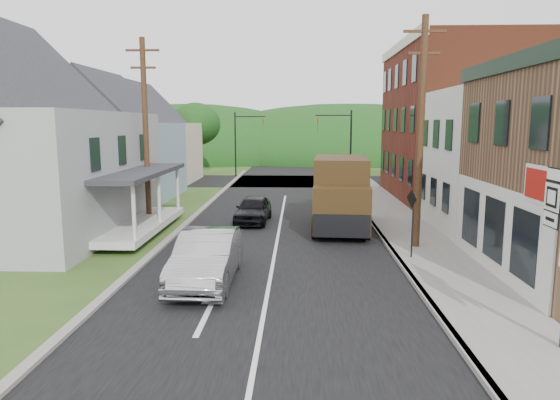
# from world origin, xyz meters

# --- Properties ---
(ground) EXTENTS (120.00, 120.00, 0.00)m
(ground) POSITION_xyz_m (0.00, 0.00, 0.00)
(ground) COLOR #2D4719
(ground) RESTS_ON ground
(road) EXTENTS (9.00, 90.00, 0.02)m
(road) POSITION_xyz_m (0.00, 10.00, 0.00)
(road) COLOR black
(road) RESTS_ON ground
(cross_road) EXTENTS (60.00, 9.00, 0.02)m
(cross_road) POSITION_xyz_m (0.00, 27.00, 0.00)
(cross_road) COLOR black
(cross_road) RESTS_ON ground
(sidewalk_right) EXTENTS (2.80, 55.00, 0.15)m
(sidewalk_right) POSITION_xyz_m (5.90, 8.00, 0.07)
(sidewalk_right) COLOR slate
(sidewalk_right) RESTS_ON ground
(curb_right) EXTENTS (0.20, 55.00, 0.15)m
(curb_right) POSITION_xyz_m (4.55, 8.00, 0.07)
(curb_right) COLOR slate
(curb_right) RESTS_ON ground
(curb_left) EXTENTS (0.30, 55.00, 0.12)m
(curb_left) POSITION_xyz_m (-4.65, 8.00, 0.06)
(curb_left) COLOR slate
(curb_left) RESTS_ON ground
(storefront_white) EXTENTS (8.00, 7.00, 6.50)m
(storefront_white) POSITION_xyz_m (11.30, 7.50, 3.25)
(storefront_white) COLOR silver
(storefront_white) RESTS_ON ground
(storefront_red) EXTENTS (8.00, 12.00, 10.00)m
(storefront_red) POSITION_xyz_m (11.30, 17.00, 5.00)
(storefront_red) COLOR maroon
(storefront_red) RESTS_ON ground
(house_gray) EXTENTS (10.20, 12.24, 8.35)m
(house_gray) POSITION_xyz_m (-12.00, 6.00, 4.23)
(house_gray) COLOR #949799
(house_gray) RESTS_ON ground
(house_blue) EXTENTS (7.14, 8.16, 7.28)m
(house_blue) POSITION_xyz_m (-11.00, 17.00, 3.69)
(house_blue) COLOR #8198B1
(house_blue) RESTS_ON ground
(house_cream) EXTENTS (7.14, 8.16, 7.28)m
(house_cream) POSITION_xyz_m (-11.50, 26.00, 3.69)
(house_cream) COLOR beige
(house_cream) RESTS_ON ground
(utility_pole_right) EXTENTS (1.60, 0.26, 9.00)m
(utility_pole_right) POSITION_xyz_m (5.60, 3.50, 4.66)
(utility_pole_right) COLOR #472D19
(utility_pole_right) RESTS_ON ground
(utility_pole_left) EXTENTS (1.60, 0.26, 9.00)m
(utility_pole_left) POSITION_xyz_m (-6.50, 8.00, 4.66)
(utility_pole_left) COLOR #472D19
(utility_pole_left) RESTS_ON ground
(traffic_signal_right) EXTENTS (2.87, 0.20, 6.00)m
(traffic_signal_right) POSITION_xyz_m (4.30, 23.50, 3.76)
(traffic_signal_right) COLOR black
(traffic_signal_right) RESTS_ON ground
(traffic_signal_left) EXTENTS (2.87, 0.20, 6.00)m
(traffic_signal_left) POSITION_xyz_m (-4.30, 30.50, 3.76)
(traffic_signal_left) COLOR black
(traffic_signal_left) RESTS_ON ground
(tree_left_c) EXTENTS (5.80, 5.80, 8.41)m
(tree_left_c) POSITION_xyz_m (-19.00, 20.00, 5.94)
(tree_left_c) COLOR #382616
(tree_left_c) RESTS_ON ground
(tree_left_d) EXTENTS (4.80, 4.80, 6.94)m
(tree_left_d) POSITION_xyz_m (-9.00, 32.00, 4.88)
(tree_left_d) COLOR #382616
(tree_left_d) RESTS_ON ground
(forested_ridge) EXTENTS (90.00, 30.00, 16.00)m
(forested_ridge) POSITION_xyz_m (0.00, 55.00, 0.00)
(forested_ridge) COLOR #0F3510
(forested_ridge) RESTS_ON ground
(silver_sedan) EXTENTS (1.74, 4.94, 1.63)m
(silver_sedan) POSITION_xyz_m (-1.95, -0.96, 0.81)
(silver_sedan) COLOR #ACABB0
(silver_sedan) RESTS_ON ground
(dark_sedan) EXTENTS (1.83, 4.03, 1.34)m
(dark_sedan) POSITION_xyz_m (-1.38, 8.70, 0.67)
(dark_sedan) COLOR black
(dark_sedan) RESTS_ON ground
(delivery_van) EXTENTS (2.85, 6.21, 3.39)m
(delivery_van) POSITION_xyz_m (2.89, 7.26, 1.72)
(delivery_van) COLOR #31200D
(delivery_van) RESTS_ON ground
(warning_sign) EXTENTS (0.24, 0.66, 2.52)m
(warning_sign) POSITION_xyz_m (5.02, 1.81, 1.76)
(warning_sign) COLOR black
(warning_sign) RESTS_ON sidewalk_right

